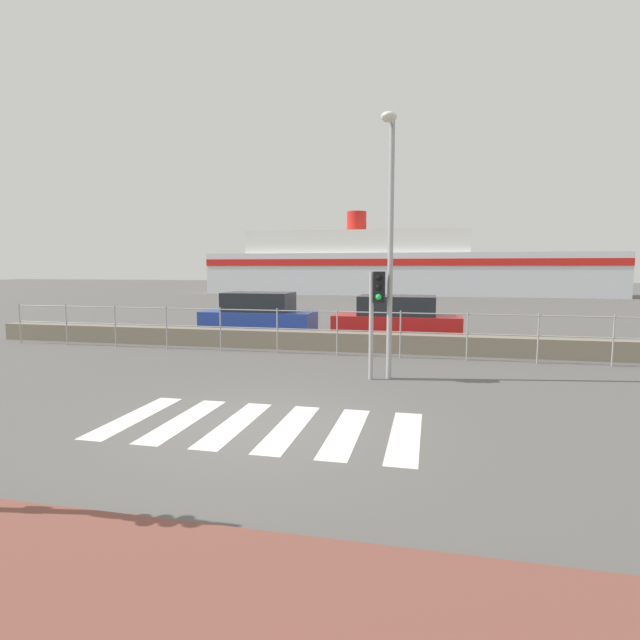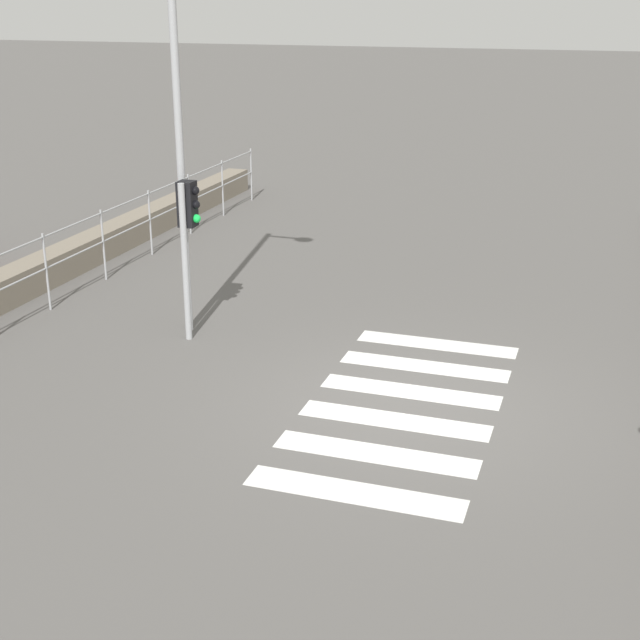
% 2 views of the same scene
% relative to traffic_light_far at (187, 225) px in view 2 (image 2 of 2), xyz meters
% --- Properties ---
extents(ground_plane, '(160.00, 160.00, 0.00)m').
position_rel_traffic_light_far_xyz_m(ground_plane, '(-1.41, -3.67, -1.78)').
color(ground_plane, '#565451').
extents(crosswalk, '(4.95, 2.40, 0.01)m').
position_rel_traffic_light_far_xyz_m(crosswalk, '(-1.40, -3.67, -1.77)').
color(crosswalk, silver).
rests_on(crosswalk, ground_plane).
extents(traffic_light_far, '(0.34, 0.32, 2.42)m').
position_rel_traffic_light_far_xyz_m(traffic_light_far, '(0.00, 0.00, 0.00)').
color(traffic_light_far, '#9EA0A3').
rests_on(traffic_light_far, ground_plane).
extents(streetlamp, '(0.32, 1.12, 5.68)m').
position_rel_traffic_light_far_xyz_m(streetlamp, '(0.28, -0.01, 1.78)').
color(streetlamp, '#9EA0A3').
rests_on(streetlamp, ground_plane).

